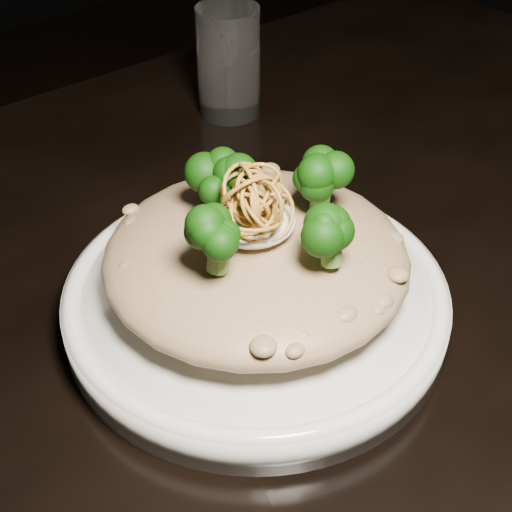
# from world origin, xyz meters

# --- Properties ---
(table) EXTENTS (1.10, 0.80, 0.75)m
(table) POSITION_xyz_m (0.00, 0.00, 0.67)
(table) COLOR black
(table) RESTS_ON ground
(plate) EXTENTS (0.27, 0.27, 0.03)m
(plate) POSITION_xyz_m (-0.09, -0.02, 0.76)
(plate) COLOR silver
(plate) RESTS_ON table
(risotto) EXTENTS (0.21, 0.21, 0.05)m
(risotto) POSITION_xyz_m (-0.09, -0.02, 0.80)
(risotto) COLOR brown
(risotto) RESTS_ON plate
(broccoli) EXTENTS (0.13, 0.13, 0.05)m
(broccoli) POSITION_xyz_m (-0.09, -0.02, 0.85)
(broccoli) COLOR black
(broccoli) RESTS_ON risotto
(cheese) EXTENTS (0.06, 0.06, 0.02)m
(cheese) POSITION_xyz_m (-0.09, -0.02, 0.83)
(cheese) COLOR silver
(cheese) RESTS_ON risotto
(shallots) EXTENTS (0.05, 0.05, 0.04)m
(shallots) POSITION_xyz_m (-0.10, -0.03, 0.86)
(shallots) COLOR brown
(shallots) RESTS_ON cheese
(drinking_glass) EXTENTS (0.08, 0.08, 0.11)m
(drinking_glass) POSITION_xyz_m (0.08, 0.23, 0.81)
(drinking_glass) COLOR white
(drinking_glass) RESTS_ON table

